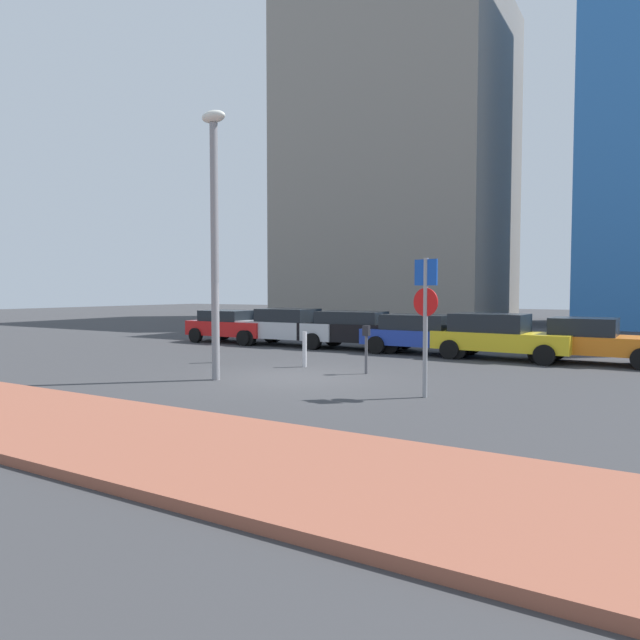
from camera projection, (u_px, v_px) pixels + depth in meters
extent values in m
plane|color=#38383A|center=(296.00, 378.00, 14.79)|extent=(120.00, 120.00, 0.00)
cube|color=#93513D|center=(78.00, 426.00, 9.23)|extent=(40.00, 3.35, 0.14)
cube|color=red|center=(233.00, 328.00, 24.78)|extent=(4.02, 1.90, 0.62)
cube|color=black|center=(228.00, 316.00, 24.90)|extent=(2.16, 1.72, 0.46)
cylinder|color=black|center=(271.00, 335.00, 24.85)|extent=(0.64, 0.23, 0.64)
cylinder|color=black|center=(244.00, 338.00, 23.31)|extent=(0.64, 0.23, 0.64)
cylinder|color=black|center=(224.00, 333.00, 26.28)|extent=(0.64, 0.23, 0.64)
cylinder|color=black|center=(196.00, 335.00, 24.75)|extent=(0.64, 0.23, 0.64)
cube|color=#B7BABF|center=(292.00, 330.00, 23.32)|extent=(4.51, 1.88, 0.68)
cube|color=black|center=(288.00, 315.00, 23.38)|extent=(2.26, 1.71, 0.52)
cylinder|color=black|center=(335.00, 338.00, 23.36)|extent=(0.64, 0.23, 0.64)
cylinder|color=black|center=(312.00, 341.00, 21.77)|extent=(0.64, 0.23, 0.64)
cylinder|color=black|center=(274.00, 335.00, 24.90)|extent=(0.64, 0.23, 0.64)
cylinder|color=black|center=(249.00, 338.00, 23.31)|extent=(0.64, 0.23, 0.64)
cube|color=black|center=(359.00, 332.00, 21.85)|extent=(4.68, 2.05, 0.68)
cube|color=black|center=(352.00, 317.00, 21.96)|extent=(2.61, 1.77, 0.46)
cylinder|color=black|center=(405.00, 341.00, 21.95)|extent=(0.65, 0.27, 0.64)
cylinder|color=black|center=(390.00, 345.00, 20.40)|extent=(0.65, 0.27, 0.64)
cylinder|color=black|center=(332.00, 338.00, 23.34)|extent=(0.65, 0.27, 0.64)
cylinder|color=black|center=(313.00, 341.00, 21.79)|extent=(0.65, 0.27, 0.64)
cube|color=#1E389E|center=(424.00, 337.00, 20.24)|extent=(4.36, 1.72, 0.55)
cube|color=black|center=(417.00, 322.00, 20.35)|extent=(2.36, 1.56, 0.53)
cylinder|color=black|center=(472.00, 345.00, 20.19)|extent=(0.64, 0.23, 0.64)
cylinder|color=black|center=(457.00, 349.00, 18.78)|extent=(0.64, 0.23, 0.64)
cylinder|color=black|center=(395.00, 341.00, 21.74)|extent=(0.64, 0.23, 0.64)
cylinder|color=black|center=(376.00, 345.00, 20.32)|extent=(0.64, 0.23, 0.64)
cube|color=gold|center=(502.00, 341.00, 18.65)|extent=(4.46, 1.87, 0.59)
cube|color=black|center=(490.00, 323.00, 18.86)|extent=(2.45, 1.64, 0.60)
cylinder|color=black|center=(556.00, 350.00, 18.53)|extent=(0.65, 0.25, 0.64)
cylinder|color=black|center=(544.00, 355.00, 17.15)|extent=(0.65, 0.25, 0.64)
cylinder|color=black|center=(466.00, 345.00, 20.18)|extent=(0.65, 0.25, 0.64)
cylinder|color=black|center=(450.00, 349.00, 18.80)|extent=(0.65, 0.25, 0.64)
cube|color=orange|center=(592.00, 344.00, 17.62)|extent=(4.18, 1.80, 0.55)
cube|color=black|center=(584.00, 327.00, 17.73)|extent=(1.93, 1.62, 0.54)
cylinder|color=black|center=(549.00, 348.00, 19.11)|extent=(0.64, 0.23, 0.64)
cylinder|color=black|center=(539.00, 353.00, 17.66)|extent=(0.64, 0.23, 0.64)
cylinder|color=gray|center=(425.00, 328.00, 12.00)|extent=(0.10, 0.10, 2.96)
cube|color=#1447B7|center=(426.00, 272.00, 11.93)|extent=(0.54, 0.17, 0.55)
cylinder|color=red|center=(426.00, 302.00, 11.97)|extent=(0.59, 0.17, 0.60)
cylinder|color=#4C4C51|center=(366.00, 355.00, 15.46)|extent=(0.08, 0.08, 1.04)
cube|color=black|center=(366.00, 331.00, 15.42)|extent=(0.18, 0.14, 0.28)
cylinder|color=gray|center=(215.00, 253.00, 14.28)|extent=(0.20, 0.20, 6.44)
ellipsoid|color=silver|center=(213.00, 117.00, 14.10)|extent=(0.70, 0.36, 0.30)
cylinder|color=#B7B7BC|center=(305.00, 349.00, 16.86)|extent=(0.13, 0.13, 1.05)
cylinder|color=black|center=(217.00, 348.00, 17.85)|extent=(0.15, 0.15, 0.94)
cube|color=gray|center=(399.00, 166.00, 43.38)|extent=(15.48, 12.91, 23.49)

